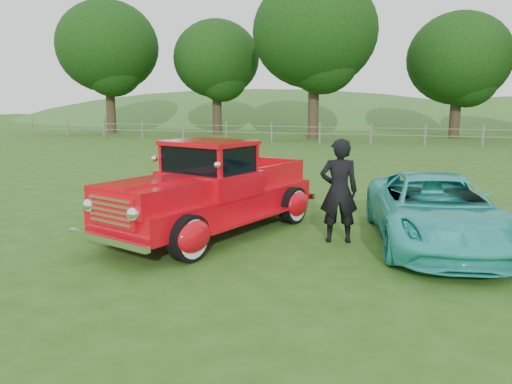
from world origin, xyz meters
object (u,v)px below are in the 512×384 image
(teal_sedan, at_px, (436,211))
(tree_mid_west, at_px, (216,59))
(tree_near_west, at_px, (315,32))
(red_pickup, at_px, (212,192))
(man, at_px, (339,191))
(tree_far_west, at_px, (108,47))
(tree_near_east, at_px, (459,59))

(teal_sedan, bearing_deg, tree_mid_west, 108.64)
(tree_near_west, height_order, red_pickup, tree_near_west)
(tree_mid_west, relative_size, man, 4.54)
(tree_far_west, height_order, tree_near_east, tree_far_west)
(tree_near_east, xyz_separation_m, red_pickup, (-6.24, -28.19, -4.45))
(tree_near_west, xyz_separation_m, man, (5.14, -24.06, -5.87))
(tree_mid_west, xyz_separation_m, teal_sedan, (14.80, -26.72, -4.94))
(teal_sedan, distance_m, man, 1.72)
(red_pickup, bearing_deg, man, 21.53)
(tree_near_east, relative_size, teal_sedan, 1.89)
(tree_mid_west, bearing_deg, tree_near_east, 3.37)
(tree_near_west, bearing_deg, tree_near_east, 23.96)
(tree_near_east, bearing_deg, tree_far_west, -173.16)
(tree_far_west, relative_size, red_pickup, 1.88)
(tree_near_west, xyz_separation_m, tree_near_east, (9.00, 4.00, -1.55))
(tree_far_west, bearing_deg, man, -49.86)
(man, bearing_deg, red_pickup, -11.69)
(tree_near_east, distance_m, teal_sedan, 28.19)
(tree_near_east, bearing_deg, teal_sedan, -94.54)
(tree_far_west, relative_size, teal_sedan, 2.25)
(teal_sedan, xyz_separation_m, man, (-1.66, -0.34, 0.32))
(tree_near_west, relative_size, red_pickup, 1.97)
(tree_mid_west, distance_m, red_pickup, 29.62)
(tree_mid_west, distance_m, tree_near_west, 8.63)
(tree_mid_west, height_order, red_pickup, tree_mid_west)
(tree_far_west, relative_size, tree_near_west, 0.95)
(red_pickup, bearing_deg, teal_sedan, 25.13)
(tree_mid_west, bearing_deg, tree_near_west, -20.56)
(tree_mid_west, height_order, tree_near_west, tree_near_west)
(teal_sedan, bearing_deg, red_pickup, 176.26)
(red_pickup, height_order, teal_sedan, red_pickup)
(tree_far_west, distance_m, red_pickup, 31.92)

